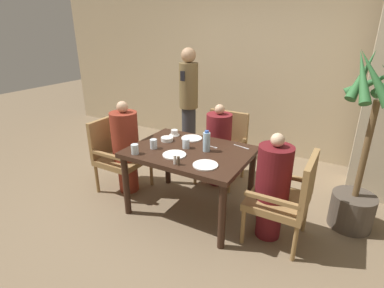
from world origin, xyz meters
name	(u,v)px	position (x,y,z in m)	size (l,w,h in m)	color
ground_plane	(190,209)	(0.00, 0.00, 0.00)	(16.00, 16.00, 0.00)	#7A664C
wall_back	(259,63)	(0.00, 2.13, 1.40)	(8.00, 0.06, 2.80)	tan
dining_table	(190,158)	(0.00, 0.00, 0.64)	(1.25, 0.92, 0.73)	#331E14
chair_left_side	(118,152)	(-1.04, 0.00, 0.49)	(0.54, 0.54, 0.90)	olive
diner_in_left_chair	(126,147)	(-0.89, 0.00, 0.59)	(0.32, 0.32, 1.15)	maroon
chair_far_side	(223,145)	(0.00, 0.87, 0.49)	(0.54, 0.54, 0.90)	olive
diner_in_far_chair	(218,144)	(0.00, 0.73, 0.55)	(0.32, 0.32, 1.06)	maroon
chair_right_side	(287,196)	(1.04, 0.00, 0.49)	(0.54, 0.54, 0.90)	olive
diner_in_right_chair	(272,186)	(0.89, 0.00, 0.55)	(0.32, 0.32, 1.08)	#5B1419
standing_host	(189,100)	(-0.79, 1.34, 0.89)	(0.28, 0.32, 1.66)	#2D2D33
potted_palm	(362,167)	(1.60, 0.57, 0.67)	(0.64, 0.67, 1.79)	#4C4238
plate_main_left	(205,165)	(0.32, -0.26, 0.74)	(0.24, 0.24, 0.01)	white
plate_main_right	(174,155)	(-0.07, -0.20, 0.74)	(0.24, 0.24, 0.01)	white
plate_dessert_center	(192,138)	(-0.15, 0.30, 0.74)	(0.24, 0.24, 0.01)	white
teacup_with_saucer	(174,133)	(-0.38, 0.30, 0.76)	(0.12, 0.12, 0.07)	white
bowl_small	(167,139)	(-0.36, 0.10, 0.76)	(0.14, 0.14, 0.04)	white
water_bottle	(207,142)	(0.17, 0.06, 0.84)	(0.08, 0.08, 0.22)	#A3C6DB
glass_tall_near	(135,149)	(-0.43, -0.36, 0.79)	(0.08, 0.08, 0.10)	silver
glass_tall_mid	(154,144)	(-0.35, -0.15, 0.79)	(0.08, 0.08, 0.10)	silver
glass_tall_far	(186,144)	(-0.06, 0.02, 0.79)	(0.08, 0.08, 0.10)	silver
salt_shaker	(175,160)	(0.05, -0.37, 0.78)	(0.03, 0.03, 0.09)	white
pepper_shaker	(178,161)	(0.09, -0.37, 0.78)	(0.03, 0.03, 0.09)	#4C3D2D
fork_beside_plate	(212,147)	(0.16, 0.19, 0.74)	(0.18, 0.04, 0.00)	silver
knife_beside_plate	(242,147)	(0.45, 0.34, 0.74)	(0.19, 0.05, 0.00)	silver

